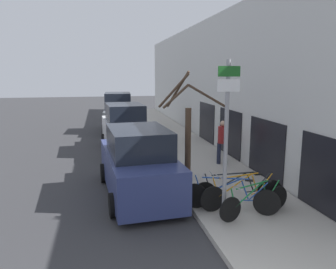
{
  "coord_description": "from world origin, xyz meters",
  "views": [
    {
      "loc": [
        -1.33,
        -3.21,
        3.73
      ],
      "look_at": [
        0.86,
        7.27,
        1.72
      ],
      "focal_mm": 35.0,
      "sensor_mm": 36.0,
      "label": 1
    }
  ],
  "objects": [
    {
      "name": "bicycle_2",
      "position": [
        2.35,
        4.55,
        0.55
      ],
      "size": [
        2.46,
        0.44,
        0.95
      ],
      "rotation": [
        0.0,
        0.0,
        1.66
      ],
      "color": "black",
      "rests_on": "sidewalk_curb"
    },
    {
      "name": "bicycle_0",
      "position": [
        2.44,
        4.01,
        0.53
      ],
      "size": [
        2.15,
        0.73,
        0.88
      ],
      "rotation": [
        0.0,
        0.0,
        1.86
      ],
      "color": "black",
      "rests_on": "sidewalk_curb"
    },
    {
      "name": "signpost",
      "position": [
        1.61,
        4.04,
        2.28
      ],
      "size": [
        0.55,
        0.12,
        3.89
      ],
      "color": "#939399",
      "rests_on": "sidewalk_curb"
    },
    {
      "name": "street_tree",
      "position": [
        1.31,
        6.52,
        1.84
      ],
      "size": [
        2.15,
        0.8,
        3.66
      ],
      "color": "#4C3828",
      "rests_on": "sidewalk_curb"
    },
    {
      "name": "ground_plane",
      "position": [
        0.0,
        11.2,
        0.0
      ],
      "size": [
        80.0,
        80.0,
        0.0
      ],
      "primitive_type": "plane",
      "color": "#333335"
    },
    {
      "name": "bicycle_3",
      "position": [
        2.3,
        4.81,
        0.55
      ],
      "size": [
        2.49,
        0.44,
        0.92
      ],
      "rotation": [
        0.0,
        0.0,
        1.48
      ],
      "color": "black",
      "rests_on": "sidewalk_curb"
    },
    {
      "name": "pedestrian_near",
      "position": [
        3.41,
        8.82,
        1.15
      ],
      "size": [
        0.45,
        0.39,
        1.74
      ],
      "rotation": [
        0.0,
        0.0,
        3.25
      ],
      "color": "#1E2338",
      "rests_on": "sidewalk_curb"
    },
    {
      "name": "building_facade",
      "position": [
        4.35,
        13.93,
        3.22
      ],
      "size": [
        0.23,
        32.0,
        6.5
      ],
      "color": "silver",
      "rests_on": "ground"
    },
    {
      "name": "parked_car_2",
      "position": [
        -0.19,
        17.97,
        1.12
      ],
      "size": [
        2.16,
        4.4,
        2.51
      ],
      "rotation": [
        0.0,
        0.0,
        -0.06
      ],
      "color": "#51565B",
      "rests_on": "ground"
    },
    {
      "name": "bicycle_1",
      "position": [
        1.91,
        4.36,
        0.55
      ],
      "size": [
        2.28,
        1.17,
        0.95
      ],
      "rotation": [
        0.0,
        0.0,
        1.1
      ],
      "color": "black",
      "rests_on": "sidewalk_curb"
    },
    {
      "name": "parked_car_1",
      "position": [
        -0.2,
        12.37,
        1.05
      ],
      "size": [
        2.24,
        4.73,
        2.3
      ],
      "rotation": [
        0.0,
        0.0,
        0.06
      ],
      "color": "silver",
      "rests_on": "ground"
    },
    {
      "name": "sidewalk_curb",
      "position": [
        2.6,
        14.0,
        0.07
      ],
      "size": [
        3.2,
        32.0,
        0.15
      ],
      "color": "#ADA89E",
      "rests_on": "ground"
    },
    {
      "name": "parked_car_0",
      "position": [
        -0.25,
        6.47,
        0.97
      ],
      "size": [
        2.32,
        4.84,
        2.12
      ],
      "rotation": [
        0.0,
        0.0,
        0.07
      ],
      "color": "navy",
      "rests_on": "ground"
    }
  ]
}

